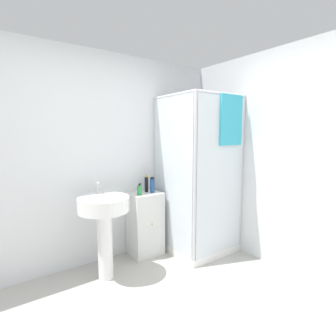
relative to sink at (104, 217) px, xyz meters
name	(u,v)px	position (x,y,z in m)	size (l,w,h in m)	color
wall_back	(93,160)	(0.06, 0.45, 0.57)	(6.40, 0.06, 2.50)	silver
wall_right	(312,163)	(1.76, -1.25, 0.57)	(0.06, 6.40, 2.50)	silver
shower_enclosure	(198,208)	(1.26, -0.08, -0.10)	(0.83, 0.86, 2.03)	white
vanity_cabinet	(145,224)	(0.65, 0.25, -0.28)	(0.40, 0.35, 0.81)	silver
sink	(104,217)	(0.00, 0.00, 0.00)	(0.53, 0.53, 1.03)	white
soap_dispenser	(140,190)	(0.54, 0.20, 0.18)	(0.06, 0.06, 0.15)	green
shampoo_bottle_tall_black	(146,184)	(0.70, 0.29, 0.23)	(0.05, 0.05, 0.22)	black
shampoo_bottle_blue	(152,185)	(0.74, 0.22, 0.22)	(0.06, 0.06, 0.20)	#1E4C93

